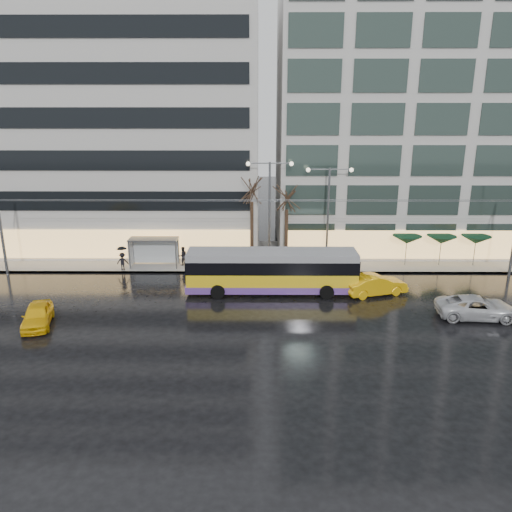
{
  "coord_description": "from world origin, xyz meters",
  "views": [
    {
      "loc": [
        1.1,
        -31.02,
        13.55
      ],
      "look_at": [
        0.89,
        5.0,
        2.74
      ],
      "focal_mm": 35.0,
      "sensor_mm": 36.0,
      "label": 1
    }
  ],
  "objects_px": {
    "trolleybus": "(272,272)",
    "street_lamp_near": "(270,200)",
    "bus_shelter": "(150,246)",
    "taxi_a": "(37,315)"
  },
  "relations": [
    {
      "from": "street_lamp_near",
      "to": "taxi_a",
      "type": "xyz_separation_m",
      "value": [
        -15.13,
        -12.34,
        -5.29
      ]
    },
    {
      "from": "bus_shelter",
      "to": "street_lamp_near",
      "type": "xyz_separation_m",
      "value": [
        10.38,
        0.11,
        4.03
      ]
    },
    {
      "from": "bus_shelter",
      "to": "street_lamp_near",
      "type": "distance_m",
      "value": 11.14
    },
    {
      "from": "taxi_a",
      "to": "bus_shelter",
      "type": "bearing_deg",
      "value": 53.94
    },
    {
      "from": "bus_shelter",
      "to": "trolleybus",
      "type": "bearing_deg",
      "value": -30.53
    },
    {
      "from": "trolleybus",
      "to": "street_lamp_near",
      "type": "distance_m",
      "value": 7.67
    },
    {
      "from": "trolleybus",
      "to": "bus_shelter",
      "type": "xyz_separation_m",
      "value": [
        -10.47,
        6.17,
        0.36
      ]
    },
    {
      "from": "trolleybus",
      "to": "taxi_a",
      "type": "distance_m",
      "value": 16.4
    },
    {
      "from": "trolleybus",
      "to": "bus_shelter",
      "type": "distance_m",
      "value": 12.16
    },
    {
      "from": "trolleybus",
      "to": "bus_shelter",
      "type": "relative_size",
      "value": 3.03
    }
  ]
}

